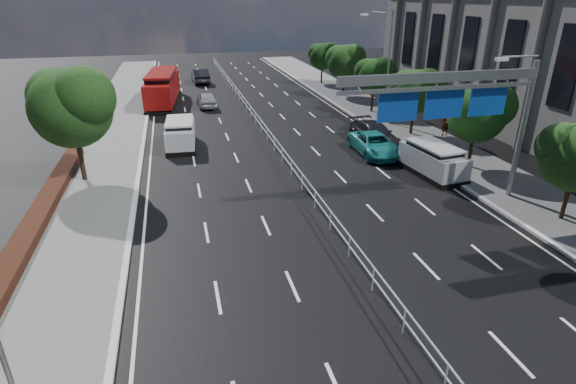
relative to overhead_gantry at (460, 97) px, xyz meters
name	(u,v)px	position (x,y,z in m)	size (l,w,h in m)	color
ground	(428,371)	(-6.74, -10.05, -5.61)	(160.00, 160.00, 0.00)	black
median_fence	(269,137)	(-6.74, 12.45, -5.08)	(0.05, 85.00, 1.02)	silver
overhead_gantry	(460,97)	(0.00, 0.00, 0.00)	(10.24, 0.38, 7.45)	gray
streetlight_far	(386,60)	(3.76, 15.95, -0.40)	(2.78, 2.40, 9.00)	gray
civic_hall	(563,47)	(16.98, 11.95, 0.66)	(14.40, 36.00, 14.35)	slate
near_tree_back	(71,103)	(-18.68, 7.92, -1.00)	(4.84, 4.51, 6.69)	black
far_tree_d	(478,110)	(4.51, 4.42, -1.92)	(3.85, 3.59, 5.34)	black
far_tree_e	(416,89)	(4.51, 11.93, -2.05)	(3.63, 3.38, 5.13)	black
far_tree_f	(375,74)	(4.50, 19.43, -2.12)	(3.52, 3.28, 5.02)	black
far_tree_g	(345,60)	(4.51, 26.92, -1.85)	(3.96, 3.69, 5.45)	black
far_tree_h	(323,55)	(4.50, 34.43, -2.18)	(3.41, 3.18, 4.91)	black
white_minivan	(180,134)	(-13.02, 13.24, -4.63)	(2.27, 4.69, 1.99)	black
red_bus	(163,87)	(-14.24, 28.09, -3.96)	(3.59, 10.75, 3.15)	black
near_car_silver	(207,100)	(-10.18, 25.48, -4.89)	(1.70, 4.23, 1.44)	#9DA0A4
near_car_dark	(200,76)	(-9.88, 38.76, -4.75)	(1.81, 5.19, 1.71)	black
silver_minivan	(433,160)	(1.56, 3.95, -4.66)	(2.43, 4.79, 1.92)	black
parked_car_teal	(375,144)	(-0.24, 8.33, -4.89)	(2.37, 5.15, 1.43)	teal
parked_car_dark	(375,134)	(0.69, 10.43, -4.84)	(2.15, 5.30, 1.54)	black
pedestrian_a	(446,124)	(6.66, 10.77, -4.57)	(0.66, 0.43, 1.80)	gray
pedestrian_b	(384,112)	(4.00, 15.96, -4.68)	(0.76, 0.59, 1.57)	gray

